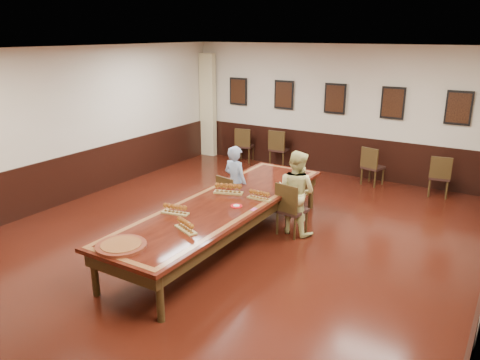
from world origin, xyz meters
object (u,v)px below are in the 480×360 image
Objects in this scene: spare_chair_b at (280,148)px; spare_chair_c at (373,166)px; chair_woman at (292,208)px; person_woman at (296,192)px; spare_chair_d at (440,175)px; chair_man at (232,198)px; carved_platter at (121,246)px; person_man at (235,183)px; spare_chair_a at (245,144)px; conference_table at (224,210)px.

spare_chair_b is 2.63m from spare_chair_c.
spare_chair_c is (0.38, 3.57, -0.02)m from chair_woman.
person_woman is at bearing 118.03° from spare_chair_b.
chair_woman is 4.01m from spare_chair_d.
chair_man is 0.98× the size of spare_chair_d.
chair_woman is at bearing 72.09° from carved_platter.
person_man reaches higher than chair_man.
spare_chair_d is at bearing 165.67° from spare_chair_a.
spare_chair_b reaches higher than spare_chair_c.
carved_platter is at bearing 80.45° from person_woman.
carved_platter is (0.22, -3.16, 0.05)m from person_man.
spare_chair_c is at bearing -102.76° from person_man.
spare_chair_b is 5.03m from conference_table.
chair_woman reaches higher than conference_table.
person_woman is at bearing 52.65° from spare_chair_d.
spare_chair_a is 4.96m from person_woman.
spare_chair_a reaches higher than spare_chair_d.
spare_chair_a reaches higher than chair_man.
spare_chair_c is at bearing 75.25° from conference_table.
carved_platter is (2.27, -6.91, 0.30)m from spare_chair_a.
chair_man is 0.29m from person_man.
spare_chair_d is 4.67m from person_man.
chair_man is at bearing 94.38° from carved_platter.
spare_chair_c is 1.35× the size of carved_platter.
spare_chair_d is 7.27m from carved_platter.
carved_platter is at bearing 80.15° from chair_woman.
chair_woman is 0.19× the size of conference_table.
person_man is (-1.61, -3.52, 0.27)m from spare_chair_c.
chair_woman is 4.47m from spare_chair_b.
chair_woman is 1.05× the size of spare_chair_c.
person_man is at bearing 5.66° from chair_woman.
chair_man is at bearing 106.23° from spare_chair_a.
chair_woman is 1.02× the size of spare_chair_a.
person_man is at bearing 10.42° from person_woman.
chair_woman is 3.28m from carved_platter.
spare_chair_d is 0.19× the size of conference_table.
person_woman is 0.30× the size of conference_table.
spare_chair_c is 3.50m from person_woman.
chair_man is 0.94× the size of chair_woman.
chair_man is 0.96× the size of spare_chair_a.
person_woman reaches higher than person_man.
spare_chair_a is 1.05m from spare_chair_b.
spare_chair_a is at bearing 108.17° from carved_platter.
spare_chair_c is at bearing -88.03° from person_woman.
person_woman reaches higher than carved_platter.
conference_table is (-1.19, -4.53, 0.15)m from spare_chair_c.
spare_chair_d is at bearing 66.82° from carved_platter.
spare_chair_a reaches higher than conference_table.
person_man is 0.96× the size of person_woman.
spare_chair_c is at bearing -88.08° from chair_woman.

